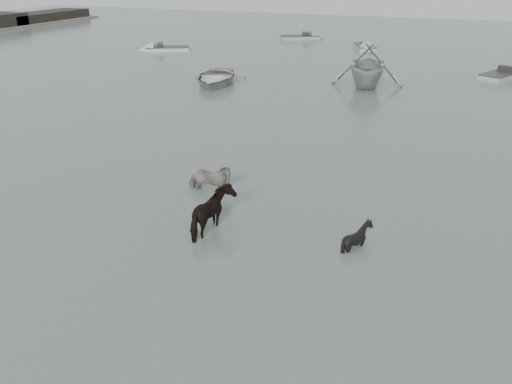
% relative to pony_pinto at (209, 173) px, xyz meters
% --- Properties ---
extents(ground, '(140.00, 140.00, 0.00)m').
position_rel_pony_pinto_xyz_m(ground, '(2.90, -2.41, -0.72)').
color(ground, '#4C5A55').
rests_on(ground, ground).
extents(pony_pinto, '(1.80, 1.04, 1.43)m').
position_rel_pony_pinto_xyz_m(pony_pinto, '(0.00, 0.00, 0.00)').
color(pony_pinto, black).
rests_on(pony_pinto, ground).
extents(pony_dark, '(1.80, 1.92, 1.56)m').
position_rel_pony_pinto_xyz_m(pony_dark, '(1.46, -2.60, 0.06)').
color(pony_dark, black).
rests_on(pony_dark, ground).
extents(pony_black, '(1.26, 1.19, 1.13)m').
position_rel_pony_pinto_xyz_m(pony_black, '(5.66, -1.87, -0.15)').
color(pony_black, black).
rests_on(pony_black, ground).
extents(rowboat_lead, '(4.97, 6.05, 1.09)m').
position_rel_pony_pinto_xyz_m(rowboat_lead, '(-7.52, 15.93, -0.17)').
color(rowboat_lead, '#B1B0AC').
rests_on(rowboat_lead, ground).
extents(rowboat_trail, '(5.61, 6.26, 2.96)m').
position_rel_pony_pinto_xyz_m(rowboat_trail, '(2.15, 18.92, 0.76)').
color(rowboat_trail, '#9EA19E').
rests_on(rowboat_trail, ground).
extents(skiff_port, '(4.03, 5.84, 0.75)m').
position_rel_pony_pinto_xyz_m(skiff_port, '(10.60, 25.21, -0.34)').
color(skiff_port, '#9C9F9C').
rests_on(skiff_port, ground).
extents(skiff_outer, '(5.59, 3.99, 0.75)m').
position_rel_pony_pinto_xyz_m(skiff_outer, '(-17.82, 26.83, -0.34)').
color(skiff_outer, beige).
rests_on(skiff_outer, ground).
extents(skiff_mid, '(3.31, 5.41, 0.75)m').
position_rel_pony_pinto_xyz_m(skiff_mid, '(-0.87, 34.62, -0.34)').
color(skiff_mid, '#A0A29F').
rests_on(skiff_mid, ground).
extents(skiff_far, '(5.66, 4.27, 0.75)m').
position_rel_pony_pinto_xyz_m(skiff_far, '(-8.68, 38.91, -0.34)').
color(skiff_far, '#9B9D9B').
rests_on(skiff_far, ground).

